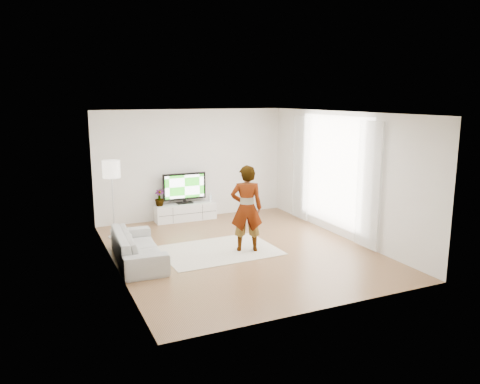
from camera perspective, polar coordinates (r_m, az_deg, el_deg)
name	(u,v)px	position (r m, az deg, el deg)	size (l,w,h in m)	color
floor	(240,250)	(9.72, 0.01, -7.10)	(6.00, 6.00, 0.00)	#996945
ceiling	(240,113)	(9.21, 0.01, 9.63)	(6.00, 6.00, 0.00)	white
wall_left	(113,194)	(8.66, -15.24, -0.24)	(0.02, 6.00, 2.80)	silver
wall_right	(343,175)	(10.62, 12.41, 2.03)	(0.02, 6.00, 2.80)	silver
wall_back	(192,164)	(12.13, -5.83, 3.39)	(5.00, 0.02, 2.80)	silver
wall_front	(326,218)	(6.81, 10.46, -3.19)	(5.00, 0.02, 2.80)	silver
window	(334,171)	(10.84, 11.40, 2.53)	(0.01, 2.60, 2.50)	white
curtain_near	(369,185)	(9.80, 15.40, 0.79)	(0.04, 0.70, 2.60)	white
curtain_far	(301,168)	(11.88, 7.42, 2.95)	(0.04, 0.70, 2.60)	white
media_console	(185,212)	(12.04, -6.68, -2.41)	(1.56, 0.44, 0.44)	white
television	(184,187)	(11.93, -6.80, 0.61)	(1.12, 0.22, 0.78)	black
game_console	(210,197)	(12.19, -3.67, -0.63)	(0.08, 0.16, 0.21)	white
potted_plant	(159,198)	(11.77, -9.80, -0.70)	(0.23, 0.23, 0.41)	#3F7238
rug	(219,250)	(9.69, -2.57, -7.13)	(2.31, 1.66, 0.01)	beige
player	(247,208)	(9.45, 0.80, -2.00)	(0.64, 0.42, 1.77)	#334772
sofa	(138,247)	(9.19, -12.34, -6.53)	(2.04, 0.80, 0.60)	#B4B4AF
floor_lamp	(111,173)	(10.63, -15.40, 2.30)	(0.39, 0.39, 1.74)	silver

